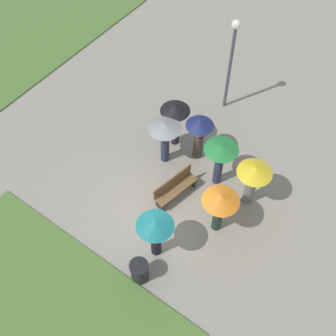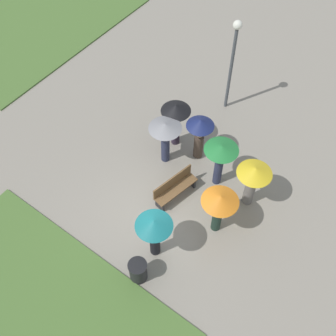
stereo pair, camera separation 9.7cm
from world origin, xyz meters
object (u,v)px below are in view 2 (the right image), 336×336
at_px(trash_bin, 138,271).
at_px(crowd_person_black, 176,115).
at_px(crowd_person_grey, 165,133).
at_px(crowd_person_teal, 154,228).
at_px(crowd_person_navy, 200,131).
at_px(park_bench, 175,187).
at_px(crowd_person_yellow, 253,177).
at_px(crowd_person_green, 221,155).
at_px(crowd_person_orange, 220,204).
at_px(lamp_post, 233,54).

height_order(trash_bin, crowd_person_black, crowd_person_black).
bearing_deg(crowd_person_grey, crowd_person_teal, 89.93).
bearing_deg(trash_bin, crowd_person_navy, 13.39).
relative_size(park_bench, crowd_person_yellow, 0.91).
bearing_deg(crowd_person_navy, crowd_person_green, 92.39).
bearing_deg(trash_bin, crowd_person_green, -0.15).
bearing_deg(crowd_person_orange, crowd_person_navy, -168.08).
bearing_deg(crowd_person_black, park_bench, 59.27).
distance_m(trash_bin, crowd_person_orange, 3.08).
bearing_deg(crowd_person_navy, crowd_person_teal, 43.64).
xyz_separation_m(crowd_person_teal, crowd_person_orange, (1.80, -1.05, -0.01)).
xyz_separation_m(park_bench, crowd_person_grey, (1.06, 1.16, 0.96)).
relative_size(lamp_post, trash_bin, 4.75).
bearing_deg(trash_bin, lamp_post, 12.34).
xyz_separation_m(crowd_person_teal, crowd_person_green, (3.35, -0.12, 0.01)).
relative_size(crowd_person_teal, crowd_person_black, 0.99).
distance_m(crowd_person_navy, crowd_person_grey, 1.19).
height_order(crowd_person_yellow, crowd_person_navy, crowd_person_navy).
height_order(park_bench, crowd_person_teal, crowd_person_teal).
height_order(park_bench, lamp_post, lamp_post).
relative_size(crowd_person_grey, crowd_person_black, 0.97).
relative_size(crowd_person_yellow, crowd_person_navy, 0.99).
height_order(lamp_post, crowd_person_grey, lamp_post).
distance_m(lamp_post, crowd_person_teal, 6.91).
height_order(crowd_person_orange, crowd_person_black, crowd_person_black).
bearing_deg(crowd_person_black, trash_bin, 48.26).
height_order(crowd_person_teal, crowd_person_green, crowd_person_green).
height_order(crowd_person_teal, crowd_person_yellow, crowd_person_teal).
height_order(park_bench, crowd_person_orange, crowd_person_orange).
distance_m(park_bench, crowd_person_green, 1.86).
bearing_deg(crowd_person_black, crowd_person_orange, 79.77).
relative_size(trash_bin, crowd_person_teal, 0.43).
relative_size(crowd_person_orange, crowd_person_green, 0.96).
bearing_deg(crowd_person_black, crowd_person_grey, 36.27).
bearing_deg(crowd_person_black, crowd_person_green, 98.91).
height_order(crowd_person_yellow, crowd_person_orange, crowd_person_orange).
relative_size(crowd_person_yellow, crowd_person_green, 0.95).
distance_m(lamp_post, trash_bin, 8.06).
distance_m(trash_bin, crowd_person_grey, 4.62).
height_order(trash_bin, crowd_person_navy, crowd_person_navy).
xyz_separation_m(crowd_person_yellow, crowd_person_orange, (-1.48, 0.31, 0.08)).
xyz_separation_m(crowd_person_orange, crowd_person_navy, (2.12, 2.11, -0.12)).
height_order(crowd_person_yellow, crowd_person_green, crowd_person_green).
distance_m(trash_bin, crowd_person_black, 5.46).
height_order(trash_bin, crowd_person_grey, crowd_person_grey).
xyz_separation_m(park_bench, crowd_person_yellow, (1.25, -2.10, 0.90)).
xyz_separation_m(lamp_post, crowd_person_orange, (-4.85, -2.61, -1.09)).
xyz_separation_m(crowd_person_navy, crowd_person_black, (0.03, 1.02, 0.13)).
relative_size(park_bench, crowd_person_teal, 0.88).
bearing_deg(lamp_post, crowd_person_orange, -151.72).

